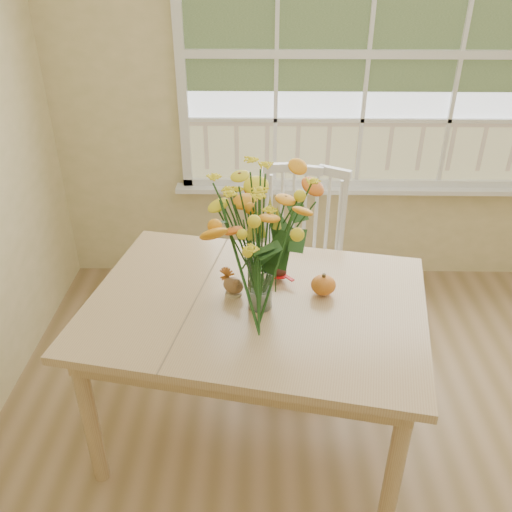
{
  "coord_description": "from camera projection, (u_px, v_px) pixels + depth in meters",
  "views": [
    {
      "loc": [
        -0.62,
        -1.18,
        2.17
      ],
      "look_at": [
        -0.65,
        0.77,
        1.0
      ],
      "focal_mm": 38.0,
      "sensor_mm": 36.0,
      "label": 1
    }
  ],
  "objects": [
    {
      "name": "dining_table",
      "position": [
        256.0,
        318.0,
        2.42
      ],
      "size": [
        1.63,
        1.3,
        0.78
      ],
      "rotation": [
        0.0,
        0.0,
        -0.19
      ],
      "color": "tan",
      "rests_on": "floor"
    },
    {
      "name": "turkey_figurine",
      "position": [
        233.0,
        285.0,
        2.39
      ],
      "size": [
        0.11,
        0.1,
        0.12
      ],
      "rotation": [
        0.0,
        0.0,
        -0.41
      ],
      "color": "#CCB78C",
      "rests_on": "dining_table"
    },
    {
      "name": "wall_back",
      "position": [
        364.0,
        87.0,
        3.36
      ],
      "size": [
        4.0,
        0.02,
        2.7
      ],
      "primitive_type": "cube",
      "color": "#D3C687",
      "rests_on": "floor"
    },
    {
      "name": "pumpkin",
      "position": [
        323.0,
        286.0,
        2.4
      ],
      "size": [
        0.11,
        0.11,
        0.09
      ],
      "primitive_type": "ellipsoid",
      "color": "#C26016",
      "rests_on": "dining_table"
    },
    {
      "name": "window",
      "position": [
        369.0,
        57.0,
        3.23
      ],
      "size": [
        2.42,
        0.12,
        1.74
      ],
      "color": "silver",
      "rests_on": "wall_back"
    },
    {
      "name": "dark_gourd",
      "position": [
        278.0,
        272.0,
        2.51
      ],
      "size": [
        0.13,
        0.11,
        0.07
      ],
      "color": "#38160F",
      "rests_on": "dining_table"
    },
    {
      "name": "windsor_chair",
      "position": [
        300.0,
        252.0,
        3.13
      ],
      "size": [
        0.57,
        0.55,
        1.05
      ],
      "rotation": [
        0.0,
        0.0,
        -0.2
      ],
      "color": "white",
      "rests_on": "floor"
    },
    {
      "name": "flower_vase",
      "position": [
        260.0,
        235.0,
        2.16
      ],
      "size": [
        0.49,
        0.49,
        0.58
      ],
      "color": "white",
      "rests_on": "dining_table"
    }
  ]
}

